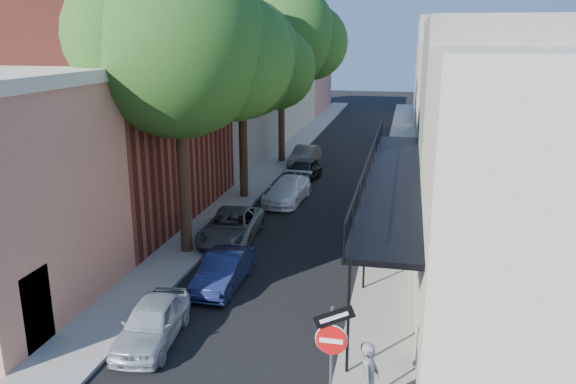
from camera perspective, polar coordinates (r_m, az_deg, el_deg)
The scene contains 16 objects.
road_surface at distance 40.58m, azimuth 5.54°, elevation 3.70°, with size 6.00×64.00×0.01m, color black.
sidewalk_left at distance 41.20m, azimuth -0.00°, elevation 4.04°, with size 2.00×64.00×0.12m, color gray.
sidewalk_right at distance 40.32m, azimuth 11.20°, elevation 3.48°, with size 2.00×64.00×0.12m, color gray.
buildings_left at distance 40.77m, azimuth -7.81°, elevation 10.70°, with size 10.10×59.10×12.00m.
buildings_right at distance 39.41m, azimuth 18.88°, elevation 9.11°, with size 9.80×55.00×10.00m.
sign_post at distance 12.24m, azimuth 4.47°, elevation -15.22°, with size 0.89×0.17×2.99m.
oak_near at distance 21.23m, azimuth -9.84°, elevation 14.22°, with size 7.48×6.80×11.42m.
oak_mid at distance 28.83m, azimuth -3.88°, elevation 13.07°, with size 6.60×6.00×10.20m.
oak_far at distance 37.56m, azimuth 0.09°, elevation 15.51°, with size 7.70×7.00×11.90m.
parked_car_a at distance 16.48m, azimuth -13.64°, elevation -12.73°, with size 1.43×3.54×1.21m, color #A9B2BC.
parked_car_b at distance 19.41m, azimuth -6.57°, elevation -7.93°, with size 1.25×3.57×1.18m, color #161D44.
parked_car_c at distance 23.57m, azimuth -5.76°, elevation -3.49°, with size 2.09×4.53×1.26m, color #5A5C61.
parked_car_d at distance 28.91m, azimuth -0.03°, elevation 0.19°, with size 1.76×4.32×1.25m, color white.
parked_car_e at distance 33.08m, azimuth 1.56°, elevation 2.22°, with size 1.56×3.88×1.32m, color black.
parked_car_f at distance 37.22m, azimuth 1.72°, elevation 3.68°, with size 1.35×3.87×1.27m, color #655E55.
pedestrian at distance 13.10m, azimuth 8.24°, elevation -18.34°, with size 0.66×0.43×1.81m, color slate.
Camera 1 is at (4.45, -9.47, 8.29)m, focal length 35.00 mm.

